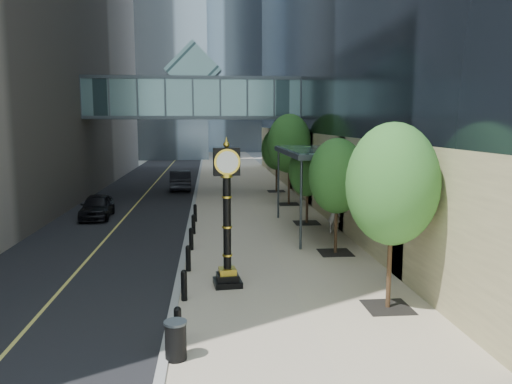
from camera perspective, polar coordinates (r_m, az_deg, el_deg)
ground at (r=12.84m, az=3.63°, el=-18.62°), size 320.00×320.00×0.00m
road at (r=51.91m, az=-11.00°, el=1.55°), size 8.00×180.00×0.02m
sidewalk at (r=51.73m, az=-2.14°, el=1.70°), size 8.00×180.00×0.06m
curb at (r=51.66m, az=-6.58°, el=1.65°), size 0.25×180.00×0.07m
distant_tower_c at (r=134.09m, az=-7.41°, el=19.50°), size 22.00×22.00×65.00m
skywalk at (r=39.39m, az=-7.13°, el=10.84°), size 17.00×4.20×5.80m
entrance_canopy at (r=25.93m, az=6.53°, el=4.54°), size 3.00×8.00×4.38m
bollard_row at (r=21.02m, az=-7.57°, el=-6.48°), size 0.20×16.20×0.90m
street_trees at (r=28.06m, az=5.87°, el=3.95°), size 3.03×28.63×6.23m
street_clock at (r=17.25m, az=-3.32°, el=-3.72°), size 1.04×1.04×5.04m
trash_bin at (r=12.69m, az=-9.16°, el=-16.51°), size 0.63×0.63×0.90m
pedestrian at (r=25.97m, az=8.90°, el=-2.64°), size 0.79×0.67×1.85m
car_near at (r=31.34m, az=-17.72°, el=-1.56°), size 1.90×4.27×1.43m
car_far at (r=42.72m, az=-8.65°, el=1.35°), size 2.04×5.05×1.63m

